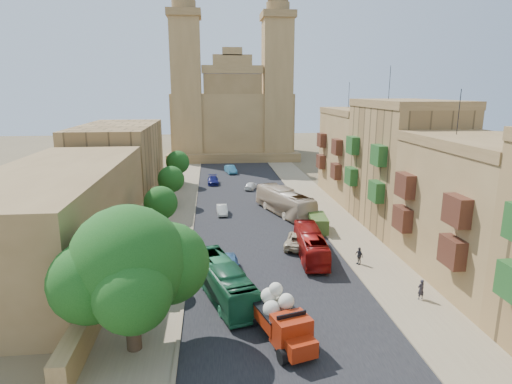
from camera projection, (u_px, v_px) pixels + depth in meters
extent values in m
plane|color=brown|center=(308.00, 382.00, 22.23)|extent=(260.00, 260.00, 0.00)
cube|color=black|center=(253.00, 217.00, 51.24)|extent=(14.00, 140.00, 0.01)
cube|color=#837256|center=(330.00, 214.00, 52.21)|extent=(5.00, 140.00, 0.01)
cube|color=#837256|center=(172.00, 219.00, 50.27)|extent=(5.00, 140.00, 0.01)
cube|color=#837256|center=(310.00, 214.00, 51.94)|extent=(0.25, 140.00, 0.12)
cube|color=#837256|center=(194.00, 218.00, 50.51)|extent=(0.25, 140.00, 0.12)
cube|color=olive|center=(480.00, 216.00, 33.28)|extent=(8.00, 14.00, 10.50)
cube|color=brown|center=(489.00, 144.00, 31.96)|extent=(8.20, 14.00, 0.80)
cylinder|color=black|center=(459.00, 112.00, 34.06)|extent=(0.06, 0.06, 3.60)
cube|color=#4C2619|center=(452.00, 252.00, 29.32)|extent=(0.90, 2.20, 2.00)
cube|color=#4C2619|center=(402.00, 219.00, 36.91)|extent=(0.90, 2.20, 2.00)
cube|color=#4C2619|center=(457.00, 211.00, 28.64)|extent=(0.90, 2.20, 2.00)
cube|color=#4C2619|center=(405.00, 185.00, 36.22)|extent=(0.90, 2.20, 2.00)
cube|color=olive|center=(403.00, 168.00, 46.53)|extent=(8.00, 14.00, 13.00)
cube|color=brown|center=(408.00, 104.00, 44.92)|extent=(8.20, 14.00, 0.80)
cylinder|color=black|center=(390.00, 83.00, 47.01)|extent=(0.06, 0.06, 3.60)
cube|color=#235622|center=(376.00, 191.00, 42.64)|extent=(0.90, 2.20, 2.00)
cube|color=#235622|center=(351.00, 176.00, 50.23)|extent=(0.90, 2.20, 2.00)
cube|color=#235622|center=(379.00, 155.00, 41.80)|extent=(0.90, 2.20, 2.00)
cube|color=#235622|center=(353.00, 145.00, 49.38)|extent=(0.90, 2.20, 2.00)
cube|color=olive|center=(359.00, 156.00, 60.24)|extent=(8.00, 14.00, 11.50)
cube|color=brown|center=(362.00, 112.00, 58.81)|extent=(8.20, 14.00, 0.80)
cylinder|color=black|center=(349.00, 95.00, 60.90)|extent=(0.06, 0.06, 3.60)
cube|color=#4C2619|center=(336.00, 171.00, 56.32)|extent=(0.90, 2.20, 2.00)
cube|color=#4C2619|center=(321.00, 162.00, 63.90)|extent=(0.90, 2.20, 2.00)
cube|color=#4C2619|center=(337.00, 147.00, 55.57)|extent=(0.90, 2.20, 2.00)
cube|color=#4C2619|center=(322.00, 140.00, 63.15)|extent=(0.90, 2.20, 2.00)
cube|color=olive|center=(130.00, 242.00, 40.09)|extent=(1.00, 40.00, 1.80)
cube|color=brown|center=(58.00, 216.00, 36.82)|extent=(10.00, 28.00, 8.40)
cube|color=olive|center=(119.00, 160.00, 61.78)|extent=(10.00, 22.00, 10.00)
cube|color=olive|center=(231.00, 125.00, 98.94)|extent=(26.00, 20.00, 14.00)
cube|color=brown|center=(234.00, 158.00, 90.20)|extent=(28.00, 4.00, 1.80)
cube|color=brown|center=(233.00, 113.00, 89.73)|extent=(12.00, 2.00, 16.00)
cube|color=olive|center=(232.00, 69.00, 87.66)|extent=(12.60, 2.40, 1.60)
cube|color=olive|center=(232.00, 61.00, 87.26)|extent=(8.00, 2.00, 2.40)
cube|color=olive|center=(232.00, 52.00, 86.84)|extent=(4.00, 2.00, 1.60)
cube|color=olive|center=(187.00, 91.00, 88.97)|extent=(6.00, 6.00, 29.00)
cube|color=brown|center=(184.00, 14.00, 85.45)|extent=(6.80, 6.80, 1.40)
cylinder|color=brown|center=(184.00, 5.00, 85.08)|extent=(4.80, 4.80, 1.80)
cube|color=olive|center=(277.00, 91.00, 90.91)|extent=(6.00, 6.00, 29.00)
cube|color=brown|center=(278.00, 16.00, 87.39)|extent=(6.80, 6.80, 1.40)
cylinder|color=brown|center=(278.00, 7.00, 87.02)|extent=(4.80, 4.80, 1.80)
cylinder|color=#3B2B1D|center=(133.00, 323.00, 24.74)|extent=(0.87, 0.87, 3.30)
sphere|color=#113F11|center=(128.00, 263.00, 23.87)|extent=(6.60, 6.60, 6.60)
sphere|color=#113F11|center=(168.00, 263.00, 25.22)|extent=(4.86, 4.86, 4.86)
sphere|color=#113F11|center=(90.00, 282.00, 23.08)|extent=(4.52, 4.52, 4.52)
sphere|color=#113F11|center=(132.00, 294.00, 22.11)|extent=(4.17, 4.17, 4.17)
sphere|color=#113F11|center=(117.00, 240.00, 25.46)|extent=(3.82, 3.82, 3.82)
cylinder|color=#3B2B1D|center=(145.00, 275.00, 32.56)|extent=(0.44, 0.44, 2.21)
sphere|color=#113F11|center=(143.00, 247.00, 32.04)|extent=(3.22, 3.22, 3.22)
cylinder|color=#3B2B1D|center=(162.00, 225.00, 44.14)|extent=(0.44, 0.44, 2.38)
sphere|color=#113F11|center=(161.00, 203.00, 43.58)|extent=(3.46, 3.46, 3.46)
cylinder|color=#3B2B1D|center=(172.00, 197.00, 55.75)|extent=(0.44, 0.44, 2.37)
sphere|color=#113F11|center=(171.00, 179.00, 55.19)|extent=(3.45, 3.45, 3.45)
cylinder|color=#3B2B1D|center=(178.00, 178.00, 67.34)|extent=(0.44, 0.44, 2.52)
sphere|color=#113F11|center=(178.00, 162.00, 66.75)|extent=(3.66, 3.66, 3.66)
cube|color=maroon|center=(275.00, 314.00, 26.62)|extent=(3.04, 3.97, 0.88)
cube|color=black|center=(275.00, 307.00, 26.50)|extent=(3.10, 4.03, 0.12)
cube|color=maroon|center=(291.00, 331.00, 24.57)|extent=(2.43, 2.16, 1.76)
cube|color=maroon|center=(301.00, 348.00, 23.61)|extent=(1.92, 1.59, 0.98)
cube|color=black|center=(291.00, 320.00, 24.41)|extent=(1.81, 0.61, 0.88)
cylinder|color=black|center=(282.00, 357.00, 23.63)|extent=(0.57, 0.94, 0.88)
cylinder|color=black|center=(313.00, 349.00, 24.35)|extent=(0.57, 0.94, 0.88)
cylinder|color=black|center=(253.00, 319.00, 27.49)|extent=(0.57, 0.94, 0.88)
cylinder|color=black|center=(281.00, 313.00, 28.21)|extent=(0.57, 0.94, 0.88)
sphere|color=beige|center=(272.00, 309.00, 25.74)|extent=(1.07, 1.07, 1.07)
sphere|color=beige|center=(284.00, 304.00, 26.36)|extent=(1.07, 1.07, 1.07)
sphere|color=beige|center=(271.00, 299.00, 26.97)|extent=(1.07, 1.07, 1.07)
sphere|color=beige|center=(269.00, 296.00, 26.26)|extent=(0.98, 0.98, 0.98)
sphere|color=beige|center=(286.00, 301.00, 25.67)|extent=(0.98, 0.98, 0.98)
sphere|color=beige|center=(276.00, 289.00, 26.13)|extent=(0.88, 0.88, 0.88)
cube|color=#3D5A21|center=(318.00, 223.00, 46.00)|extent=(2.15, 4.19, 1.67)
cylinder|color=black|center=(312.00, 232.00, 44.74)|extent=(0.33, 0.69, 0.67)
cylinder|color=black|center=(327.00, 232.00, 44.75)|extent=(0.33, 0.69, 0.67)
cylinder|color=black|center=(309.00, 224.00, 47.47)|extent=(0.33, 0.69, 0.67)
cylinder|color=black|center=(323.00, 224.00, 47.48)|extent=(0.33, 0.69, 0.67)
imported|color=#1B5A36|center=(223.00, 281.00, 30.96)|extent=(4.81, 9.75, 2.65)
imported|color=maroon|center=(311.00, 244.00, 38.62)|extent=(2.77, 8.98, 2.46)
imported|color=beige|center=(285.00, 202.00, 51.95)|extent=(6.02, 11.29, 3.08)
imported|color=#37669A|center=(229.00, 265.00, 35.47)|extent=(1.69, 4.05, 1.37)
imported|color=silver|center=(222.00, 210.00, 52.11)|extent=(1.34, 3.49, 1.13)
imported|color=#C5B28C|center=(299.00, 240.00, 41.30)|extent=(3.80, 5.52, 1.40)
imported|color=#111556|center=(213.00, 180.00, 68.93)|extent=(1.80, 4.27, 1.23)
imported|color=white|center=(251.00, 186.00, 65.20)|extent=(2.42, 3.60, 1.14)
imported|color=teal|center=(231.00, 169.00, 77.88)|extent=(2.24, 4.49, 1.41)
imported|color=#28252D|center=(421.00, 289.00, 30.88)|extent=(0.64, 0.50, 1.53)
imported|color=#33343A|center=(359.00, 256.00, 37.11)|extent=(0.72, 0.98, 1.55)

